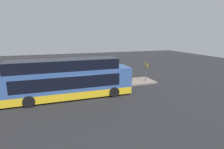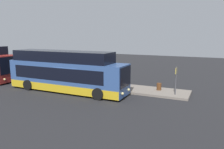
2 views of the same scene
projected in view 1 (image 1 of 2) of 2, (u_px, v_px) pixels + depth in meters
name	position (u px, v px, depth m)	size (l,w,h in m)	color
ground	(80.00, 97.00, 17.55)	(80.00, 80.00, 0.00)	#232326
platform	(76.00, 87.00, 20.40)	(20.00, 3.03, 0.20)	slate
bus_lead	(69.00, 81.00, 16.93)	(12.09, 2.83, 3.83)	#33518C
passenger_boarding	(87.00, 77.00, 21.31)	(0.37, 0.37, 1.59)	#6B604C
passenger_waiting	(80.00, 78.00, 20.69)	(0.57, 0.48, 1.64)	gray
passenger_with_bags	(109.00, 76.00, 21.47)	(0.51, 0.61, 1.58)	gray
suitcase	(76.00, 84.00, 20.08)	(0.35, 0.20, 0.98)	black
sign_post	(146.00, 69.00, 22.21)	(0.10, 0.74, 2.42)	#4C4C51
trash_bin	(131.00, 78.00, 22.90)	(0.44, 0.44, 0.65)	#593319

